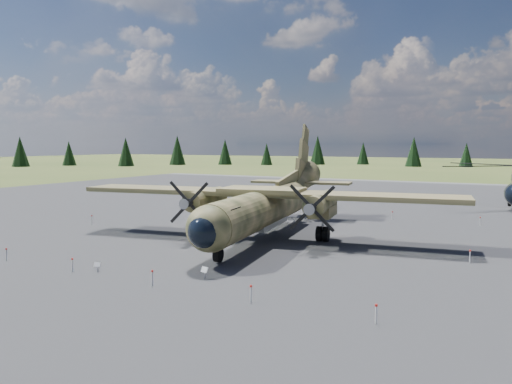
% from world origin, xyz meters
% --- Properties ---
extents(ground, '(500.00, 500.00, 0.00)m').
position_xyz_m(ground, '(0.00, 0.00, 0.00)').
color(ground, brown).
rests_on(ground, ground).
extents(apron, '(120.00, 120.00, 0.04)m').
position_xyz_m(apron, '(0.00, 10.00, 0.00)').
color(apron, '#5B5B60').
rests_on(apron, ground).
extents(transport_plane, '(30.99, 27.94, 10.20)m').
position_xyz_m(transport_plane, '(0.90, 2.20, 2.93)').
color(transport_plane, '#383C20').
rests_on(transport_plane, ground).
extents(info_placard_left, '(0.42, 0.25, 0.61)m').
position_xyz_m(info_placard_left, '(-2.69, -12.83, 0.41)').
color(info_placard_left, gray).
rests_on(info_placard_left, ground).
extents(info_placard_right, '(0.49, 0.30, 0.72)m').
position_xyz_m(info_placard_right, '(3.76, -11.13, 0.48)').
color(info_placard_right, gray).
rests_on(info_placard_right, ground).
extents(barrier_fence, '(33.12, 29.62, 0.85)m').
position_xyz_m(barrier_fence, '(-0.46, -0.08, 0.51)').
color(barrier_fence, silver).
rests_on(barrier_fence, ground).
extents(treeline, '(301.83, 297.94, 10.98)m').
position_xyz_m(treeline, '(-8.00, -2.69, 4.74)').
color(treeline, black).
rests_on(treeline, ground).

